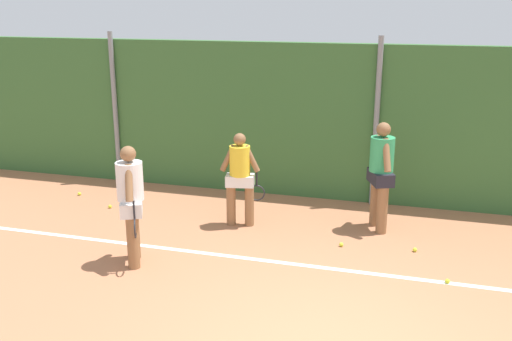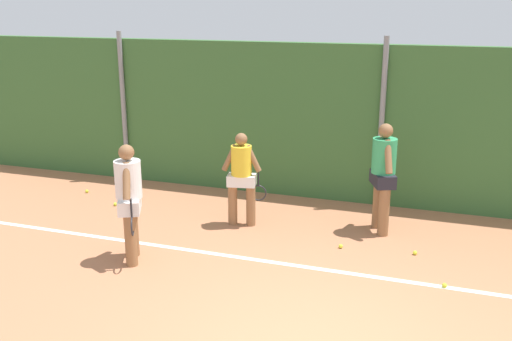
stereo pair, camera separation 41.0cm
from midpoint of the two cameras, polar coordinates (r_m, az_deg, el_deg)
ground_plane at (r=7.99m, az=9.95°, el=-11.70°), size 28.56×28.56×0.00m
hedge_fence_backdrop at (r=11.01m, az=13.41°, el=4.23°), size 18.56×0.25×2.99m
fence_post_left at (r=12.48m, az=-12.01°, el=6.09°), size 0.10×0.10×3.15m
fence_post_center at (r=10.82m, az=13.34°, el=4.46°), size 0.10×0.10×3.15m
court_baseline_paint at (r=8.48m, az=10.56°, el=-9.95°), size 13.56×0.10×0.01m
player_foreground_near at (r=8.53m, az=-11.06°, el=-2.60°), size 0.50×0.73×1.78m
player_midcourt at (r=9.76m, az=-0.21°, el=-0.40°), size 0.75×0.36×1.62m
player_backcourt_far at (r=9.73m, az=13.62°, el=-0.15°), size 0.50×0.73×1.84m
tennis_ball_1 at (r=8.42m, az=19.46°, el=-10.65°), size 0.07×0.07×0.07m
tennis_ball_4 at (r=11.22m, az=-12.70°, el=-3.27°), size 0.07×0.07×0.07m
tennis_ball_7 at (r=12.11m, az=-15.42°, el=-1.99°), size 0.07×0.07×0.07m
tennis_ball_9 at (r=9.26m, az=9.62°, el=-7.38°), size 0.07×0.07×0.07m
tennis_ball_10 at (r=9.28m, az=16.65°, el=-7.80°), size 0.07×0.07×0.07m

